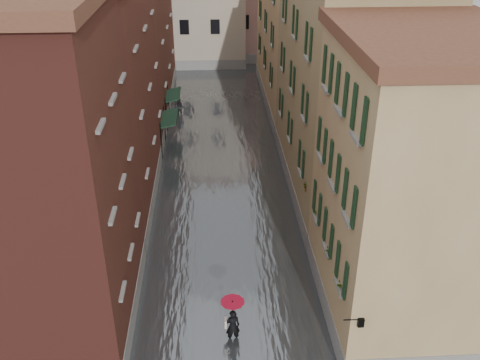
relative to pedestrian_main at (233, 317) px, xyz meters
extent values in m
plane|color=slate|center=(-0.04, 3.67, -1.26)|extent=(120.00, 120.00, 0.00)
cube|color=#515559|center=(-0.04, 16.67, -1.16)|extent=(10.00, 60.00, 0.20)
cube|color=maroon|center=(-7.04, 1.67, 5.24)|extent=(6.00, 8.00, 13.00)
cube|color=maroon|center=(-7.04, 12.67, 4.99)|extent=(6.00, 14.00, 12.50)
cube|color=maroon|center=(-7.04, 27.67, 5.74)|extent=(6.00, 16.00, 14.00)
cube|color=#A98157|center=(6.96, 1.67, 4.49)|extent=(6.00, 8.00, 11.50)
cube|color=tan|center=(6.96, 12.67, 5.24)|extent=(6.00, 14.00, 13.00)
cube|color=#A98157|center=(6.96, 27.67, 4.49)|extent=(6.00, 16.00, 11.50)
cube|color=black|center=(-3.49, 18.20, 1.29)|extent=(1.09, 3.15, 0.31)
cylinder|color=black|center=(-3.99, 16.62, 0.14)|extent=(0.06, 0.06, 2.80)
cylinder|color=black|center=(-3.99, 19.77, 0.14)|extent=(0.06, 0.06, 2.80)
cube|color=black|center=(-3.49, 22.95, 1.29)|extent=(1.09, 2.94, 0.31)
cylinder|color=black|center=(-3.99, 21.48, 0.14)|extent=(0.06, 0.06, 2.80)
cylinder|color=black|center=(-3.99, 24.41, 0.14)|extent=(0.06, 0.06, 2.80)
cylinder|color=black|center=(4.01, -2.33, 1.84)|extent=(0.60, 0.05, 0.05)
cube|color=black|center=(4.31, -2.33, 1.74)|extent=(0.22, 0.22, 0.35)
cube|color=beige|center=(4.31, -2.33, 1.74)|extent=(0.14, 0.14, 0.24)
cube|color=brown|center=(4.08, -0.75, 1.89)|extent=(0.22, 0.85, 0.18)
imported|color=#265926|center=(4.08, -0.75, 2.31)|extent=(0.59, 0.51, 0.66)
cube|color=brown|center=(4.08, 1.40, 1.89)|extent=(0.22, 0.85, 0.18)
imported|color=#265926|center=(4.08, 1.40, 2.31)|extent=(0.59, 0.51, 0.66)
cube|color=brown|center=(4.08, 4.36, 1.89)|extent=(0.22, 0.85, 0.18)
imported|color=#265926|center=(4.08, 4.36, 2.31)|extent=(0.59, 0.51, 0.66)
cube|color=brown|center=(4.08, 6.95, 1.89)|extent=(0.22, 0.85, 0.18)
imported|color=#265926|center=(4.08, 6.95, 2.31)|extent=(0.59, 0.51, 0.66)
imported|color=black|center=(0.00, 0.00, -0.46)|extent=(0.63, 0.46, 1.60)
cube|color=beige|center=(-0.28, 0.05, -0.31)|extent=(0.08, 0.30, 0.38)
cylinder|color=black|center=(0.00, 0.00, 0.09)|extent=(0.02, 0.02, 1.00)
cone|color=#AD0B26|center=(0.00, 0.00, 0.66)|extent=(0.96, 0.96, 0.28)
imported|color=black|center=(-3.19, 24.87, -0.49)|extent=(0.93, 0.84, 1.56)
camera|label=1|loc=(-0.61, -15.94, 14.72)|focal=40.00mm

